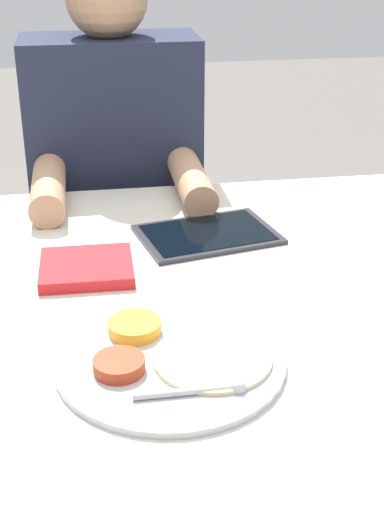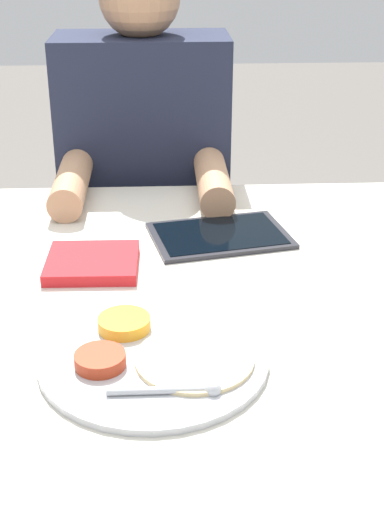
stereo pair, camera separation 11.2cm
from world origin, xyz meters
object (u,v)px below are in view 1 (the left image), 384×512
(thali_tray, at_px, (170,358))
(red_notebook, at_px, (87,269))
(person_diner, at_px, (119,240))
(tablet_device, at_px, (207,234))

(thali_tray, relative_size, red_notebook, 1.98)
(thali_tray, height_order, red_notebook, thali_tray)
(thali_tray, xyz_separation_m, person_diner, (-0.02, 0.83, -0.20))
(thali_tray, xyz_separation_m, tablet_device, (0.12, 0.40, -0.00))
(thali_tray, relative_size, person_diner, 0.25)
(red_notebook, xyz_separation_m, person_diner, (0.08, 0.55, -0.20))
(tablet_device, xyz_separation_m, person_diner, (-0.15, 0.43, -0.20))
(thali_tray, bearing_deg, tablet_device, 72.91)
(person_diner, bearing_deg, tablet_device, -71.33)
(red_notebook, relative_size, person_diner, 0.12)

